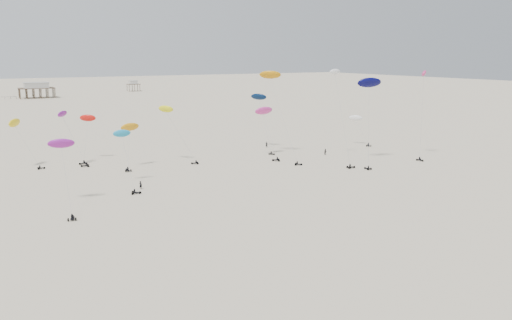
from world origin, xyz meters
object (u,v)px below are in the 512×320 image
rig_0 (260,104)px  spectator_0 (141,189)px  pavilion_main (37,91)px  pavilion_small (133,86)px

rig_0 → spectator_0: size_ratio=9.03×
pavilion_main → spectator_0: bearing=-91.8°
pavilion_small → spectator_0: pavilion_small is taller
rig_0 → spectator_0: rig_0 is taller
pavilion_small → rig_0: size_ratio=0.52×
spectator_0 → pavilion_small: bearing=-55.5°
pavilion_small → rig_0: 252.67m
pavilion_main → pavilion_small: size_ratio=2.33×
pavilion_small → rig_0: (-34.82, -250.09, 9.35)m
pavilion_main → pavilion_small: bearing=23.2°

